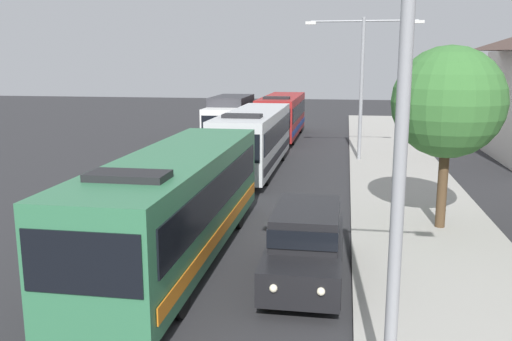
% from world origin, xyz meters
% --- Properties ---
extents(bus_lead, '(2.58, 11.37, 3.21)m').
position_xyz_m(bus_lead, '(-1.30, 13.50, 1.69)').
color(bus_lead, '#33724C').
rests_on(bus_lead, ground_plane).
extents(bus_second_in_line, '(2.58, 10.81, 3.21)m').
position_xyz_m(bus_second_in_line, '(-1.30, 26.51, 1.69)').
color(bus_second_in_line, silver).
rests_on(bus_second_in_line, ground_plane).
extents(bus_middle, '(2.58, 10.56, 3.21)m').
position_xyz_m(bus_middle, '(-1.30, 38.70, 1.69)').
color(bus_middle, maroon).
rests_on(bus_middle, ground_plane).
extents(white_suv, '(1.86, 5.02, 1.90)m').
position_xyz_m(white_suv, '(2.40, 12.58, 1.03)').
color(white_suv, black).
rests_on(white_suv, ground_plane).
extents(box_truck_oncoming, '(2.35, 6.95, 3.15)m').
position_xyz_m(box_truck_oncoming, '(-4.60, 35.89, 1.70)').
color(box_truck_oncoming, white).
rests_on(box_truck_oncoming, ground_plane).
extents(streetlamp_near, '(5.49, 0.28, 7.66)m').
position_xyz_m(streetlamp_near, '(4.10, 7.24, 4.86)').
color(streetlamp_near, gray).
rests_on(streetlamp_near, sidewalk).
extents(streetlamp_mid, '(6.22, 0.28, 7.70)m').
position_xyz_m(streetlamp_mid, '(4.10, 29.78, 4.93)').
color(streetlamp_mid, gray).
rests_on(streetlamp_mid, sidewalk).
extents(roadside_tree, '(3.57, 3.57, 5.92)m').
position_xyz_m(roadside_tree, '(6.50, 17.38, 4.26)').
color(roadside_tree, '#4C3823').
rests_on(roadside_tree, sidewalk).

